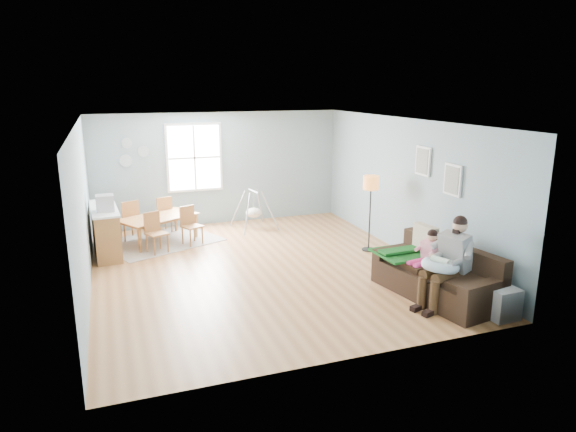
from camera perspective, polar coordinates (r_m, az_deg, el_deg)
name	(u,v)px	position (r m, az deg, el deg)	size (l,w,h in m)	color
room	(260,138)	(9.09, -3.12, 8.66)	(8.40, 9.40, 3.90)	#A3673A
window	(194,158)	(12.41, -10.37, 6.40)	(1.32, 0.08, 1.62)	white
pictures	(437,170)	(9.54, 16.24, 4.92)	(0.05, 1.34, 0.74)	white
wall_plates	(132,153)	(12.24, -16.94, 6.76)	(0.67, 0.02, 0.66)	#9CB6BC
sofa	(438,278)	(8.66, 16.32, -6.66)	(1.25, 2.23, 0.85)	black
green_throw	(405,253)	(8.99, 12.88, -4.02)	(0.96, 0.83, 0.04)	#12521A
beige_pillow	(425,240)	(9.02, 15.02, -2.54)	(0.14, 0.51, 0.51)	tan
father	(448,259)	(8.23, 17.39, -4.60)	(1.05, 0.66, 1.39)	gray
nursing_pillow	(440,266)	(8.14, 16.55, -5.30)	(0.57, 0.57, 0.16)	silver
infant	(439,260)	(8.14, 16.41, -4.75)	(0.22, 0.37, 0.14)	white
toddler	(427,251)	(8.60, 15.19, -3.76)	(0.57, 0.34, 0.85)	white
floor_lamp	(371,189)	(10.45, 9.20, 2.97)	(0.31, 0.31, 1.56)	black
storage_cube	(502,303)	(8.20, 22.68, -8.94)	(0.43, 0.39, 0.47)	silver
rug	(161,241)	(11.55, -13.98, -2.75)	(2.30, 1.75, 0.01)	gray
dining_table	(160,229)	(11.47, -14.06, -1.43)	(1.61, 0.90, 0.57)	brown
chair_sw	(155,230)	(10.75, -14.58, -1.54)	(0.49, 0.49, 0.83)	brown
chair_se	(190,223)	(11.14, -10.84, -0.78)	(0.49, 0.49, 0.82)	brown
chair_nw	(129,218)	(11.73, -17.24, -0.18)	(0.52, 0.52, 0.89)	brown
chair_ne	(163,213)	(12.10, -13.72, 0.37)	(0.50, 0.50, 0.86)	brown
counter	(106,230)	(10.98, -19.61, -1.47)	(0.59, 1.73, 0.95)	brown
monitor	(105,203)	(10.52, -19.70, 1.37)	(0.34, 0.32, 0.31)	#AFAFB4
baby_swing	(254,212)	(12.12, -3.82, 0.46)	(1.02, 1.03, 0.92)	#AFAFB4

